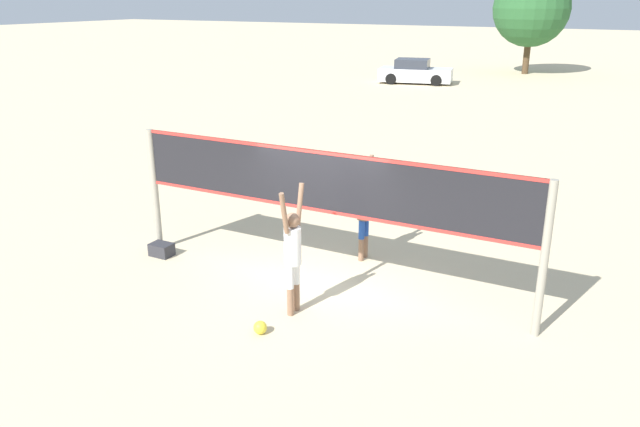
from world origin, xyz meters
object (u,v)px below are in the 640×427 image
Objects in this scene: player_spiker at (293,249)px; volleyball at (260,327)px; parked_car_near at (415,72)px; player_blocker at (364,207)px; volleyball_net at (320,194)px; gear_bag at (162,250)px; tree_left_cluster at (532,8)px.

player_spiker is 10.18× the size of volleyball.
parked_car_near is at bearing 15.81° from player_spiker.
volleyball_net is at bearing -7.75° from player_blocker.
player_blocker is 26.91m from parked_car_near.
volleyball is 0.48× the size of gear_bag.
parked_car_near is 0.69× the size of tree_left_cluster.
volleyball_net is 1.28m from player_spiker.
volleyball_net is 2.56m from volleyball.
volleyball is (-0.01, -1.97, -1.64)m from volleyball_net.
gear_bag is (-3.57, 0.83, -1.02)m from player_spiker.
volleyball_net is at bearing 4.92° from player_spiker.
volleyball is at bearing -85.48° from tree_left_cluster.
parked_car_near is at bearing 99.18° from gear_bag.
volleyball is 3.84m from gear_bag.
player_spiker is 0.32× the size of tree_left_cluster.
volleyball is at bearing -25.84° from gear_bag.
gear_bag is at bearing -90.85° from tree_left_cluster.
gear_bag is at bearing -175.21° from volleyball_net.
player_blocker is 0.45× the size of parked_car_near.
player_blocker is at bearing -84.66° from tree_left_cluster.
tree_left_cluster reaches higher than volleyball.
tree_left_cluster is (0.53, 35.41, 4.07)m from gear_bag.
player_spiker is 36.50m from tree_left_cluster.
gear_bag is at bearing -64.41° from player_blocker.
volleyball is 37.43m from tree_left_cluster.
player_spiker reaches higher than parked_car_near.
player_spiker is at bearing -85.20° from tree_left_cluster.
player_spiker is 0.47× the size of parked_car_near.
tree_left_cluster is at bearing 89.15° from gear_bag.
volleyball is at bearing -90.42° from volleyball_net.
player_spiker reaches higher than player_blocker.
parked_car_near reaches higher than volleyball.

